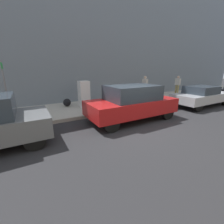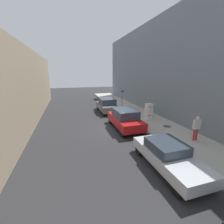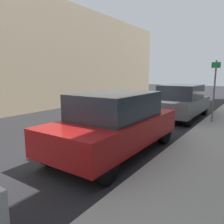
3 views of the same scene
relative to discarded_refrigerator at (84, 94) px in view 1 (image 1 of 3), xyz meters
name	(u,v)px [view 1 (image 1 of 3)]	position (x,y,z in m)	size (l,w,h in m)	color
ground_plane	(135,125)	(3.89, 1.06, -0.99)	(80.00, 80.00, 0.00)	#28282B
sidewalk_slab	(100,106)	(0.02, 1.06, -0.90)	(3.72, 44.00, 0.18)	#B2ADA0
building_facade_near	(82,29)	(-2.76, 1.06, 4.38)	(1.85, 39.60, 10.73)	slate
discarded_refrigerator	(84,94)	(0.00, 0.00, 0.00)	(0.63, 0.63, 1.63)	white
manhole_cover	(114,101)	(-0.45, 2.50, -0.80)	(0.70, 0.70, 0.02)	#47443F
street_sign_post	(6,90)	(1.47, -3.86, 0.68)	(0.36, 0.07, 2.68)	slate
trash_bag	(67,102)	(-0.63, -0.96, -0.56)	(0.50, 0.50, 0.50)	black
pedestrian_walking_far	(178,84)	(-0.42, 9.49, 0.17)	(0.49, 0.23, 1.70)	#A8934C
pedestrian_standing_near	(145,85)	(-0.54, 5.49, 0.23)	(0.51, 0.24, 1.78)	#B73338
parked_suv_red	(132,102)	(3.17, 1.38, -0.08)	(1.99, 4.53, 1.76)	red
parked_sedan_silver	(201,96)	(3.17, 7.40, -0.26)	(1.85, 4.53, 1.40)	silver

